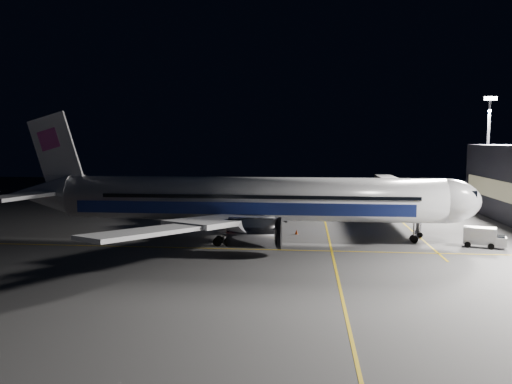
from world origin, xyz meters
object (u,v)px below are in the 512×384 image
(baggage_tug, at_px, (225,212))
(safety_cone_a, at_px, (261,223))
(safety_cone_b, at_px, (239,220))
(airliner, at_px, (243,200))
(service_truck, at_px, (484,237))
(jet_bridge, at_px, (400,192))
(floodlight_mast_north, at_px, (488,142))
(safety_cone_c, at_px, (296,232))

(baggage_tug, relative_size, safety_cone_a, 4.93)
(baggage_tug, relative_size, safety_cone_b, 4.26)
(airliner, distance_m, safety_cone_a, 12.04)
(airliner, bearing_deg, service_truck, -4.18)
(airliner, height_order, jet_bridge, airliner)
(airliner, xyz_separation_m, floodlight_mast_north, (41.08, 31.99, 7.21))
(airliner, bearing_deg, baggage_tug, 106.77)
(jet_bridge, xyz_separation_m, floodlight_mast_north, (18.00, 13.93, 7.79))
(baggage_tug, height_order, safety_cone_c, baggage_tug)
(safety_cone_c, bearing_deg, airliner, -149.50)
(airliner, distance_m, floodlight_mast_north, 52.56)
(jet_bridge, bearing_deg, safety_cone_b, -169.66)
(floodlight_mast_north, distance_m, service_truck, 37.77)
(jet_bridge, distance_m, service_truck, 21.38)
(airliner, relative_size, baggage_tug, 21.52)
(jet_bridge, xyz_separation_m, service_truck, (6.20, -20.20, -3.29))
(airliner, height_order, safety_cone_b, airliner)
(safety_cone_b, bearing_deg, safety_cone_c, -45.79)
(airliner, height_order, baggage_tug, airliner)
(floodlight_mast_north, bearing_deg, safety_cone_c, -140.78)
(safety_cone_c, bearing_deg, baggage_tug, 130.73)
(safety_cone_a, height_order, safety_cone_c, safety_cone_c)
(jet_bridge, relative_size, service_truck, 6.81)
(safety_cone_c, bearing_deg, floodlight_mast_north, 39.22)
(airliner, xyz_separation_m, safety_cone_c, (6.79, 4.00, -4.84))
(service_truck, height_order, safety_cone_a, service_truck)
(service_truck, distance_m, safety_cone_a, 30.84)
(floodlight_mast_north, relative_size, baggage_tug, 7.24)
(airliner, relative_size, jet_bridge, 1.79)
(service_truck, xyz_separation_m, baggage_tug, (-34.78, 20.43, -0.51))
(safety_cone_b, bearing_deg, airliner, -80.00)
(baggage_tug, distance_m, safety_cone_c, 18.86)
(service_truck, relative_size, safety_cone_b, 7.53)
(floodlight_mast_north, bearing_deg, airliner, -142.09)
(floodlight_mast_north, height_order, baggage_tug, floodlight_mast_north)
(baggage_tug, distance_m, safety_cone_b, 5.82)
(safety_cone_b, bearing_deg, floodlight_mast_north, 23.15)
(airliner, xyz_separation_m, service_truck, (29.27, -2.14, -3.87))
(floodlight_mast_north, relative_size, service_truck, 4.10)
(jet_bridge, relative_size, safety_cone_b, 51.32)
(floodlight_mast_north, relative_size, safety_cone_c, 31.54)
(baggage_tug, bearing_deg, airliner, -51.38)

